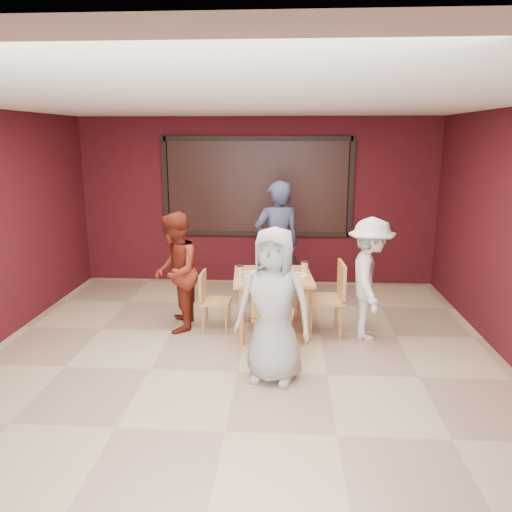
# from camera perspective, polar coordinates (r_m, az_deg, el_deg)

# --- Properties ---
(floor) EXTENTS (7.00, 7.00, 0.00)m
(floor) POSITION_cam_1_polar(r_m,az_deg,el_deg) (5.53, -2.10, -13.10)
(floor) COLOR tan
(floor) RESTS_ON ground
(window_blinds) EXTENTS (3.00, 0.02, 1.50)m
(window_blinds) POSITION_cam_1_polar(r_m,az_deg,el_deg) (8.42, 0.14, 7.89)
(window_blinds) COLOR black
(dining_table) EXTENTS (1.05, 1.05, 0.92)m
(dining_table) POSITION_cam_1_polar(r_m,az_deg,el_deg) (6.33, 1.92, -3.00)
(dining_table) COLOR tan
(dining_table) RESTS_ON floor
(chair_front) EXTENTS (0.49, 0.49, 0.94)m
(chair_front) POSITION_cam_1_polar(r_m,az_deg,el_deg) (5.71, 1.94, -6.40)
(chair_front) COLOR tan
(chair_front) RESTS_ON floor
(chair_back) EXTENTS (0.42, 0.42, 0.80)m
(chair_back) POSITION_cam_1_polar(r_m,az_deg,el_deg) (7.10, 2.03, -3.04)
(chair_back) COLOR tan
(chair_back) RESTS_ON floor
(chair_left) EXTENTS (0.38, 0.38, 0.78)m
(chair_left) POSITION_cam_1_polar(r_m,az_deg,el_deg) (6.53, -5.18, -4.72)
(chair_left) COLOR tan
(chair_left) RESTS_ON floor
(chair_right) EXTENTS (0.49, 0.49, 0.95)m
(chair_right) POSITION_cam_1_polar(r_m,az_deg,el_deg) (6.36, 8.56, -4.37)
(chair_right) COLOR tan
(chair_right) RESTS_ON floor
(diner_front) EXTENTS (0.89, 0.69, 1.62)m
(diner_front) POSITION_cam_1_polar(r_m,az_deg,el_deg) (5.08, 2.03, -5.66)
(diner_front) COLOR #A5A5A5
(diner_front) RESTS_ON floor
(diner_back) EXTENTS (0.79, 0.64, 1.87)m
(diner_back) POSITION_cam_1_polar(r_m,az_deg,el_deg) (7.29, 2.44, 1.29)
(diner_back) COLOR #323759
(diner_back) RESTS_ON floor
(diner_left) EXTENTS (0.66, 0.81, 1.55)m
(diner_left) POSITION_cam_1_polar(r_m,az_deg,el_deg) (6.50, -9.19, -1.82)
(diner_left) COLOR maroon
(diner_left) RESTS_ON floor
(diner_right) EXTENTS (0.65, 1.03, 1.52)m
(diner_right) POSITION_cam_1_polar(r_m,az_deg,el_deg) (6.32, 12.88, -2.56)
(diner_right) COLOR silver
(diner_right) RESTS_ON floor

